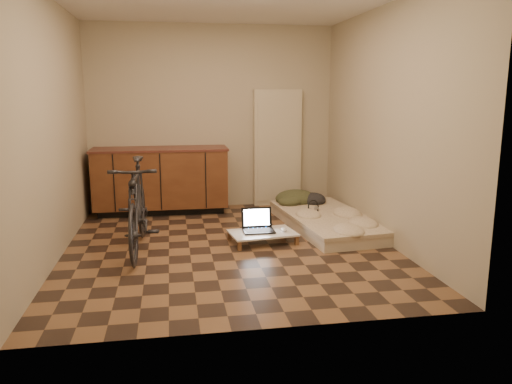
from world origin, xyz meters
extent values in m
cube|color=brown|center=(0.00, 0.00, 0.00)|extent=(3.50, 4.00, 0.00)
cube|color=tan|center=(0.00, 2.00, 1.30)|extent=(3.50, 0.00, 2.60)
cube|color=tan|center=(0.00, -2.00, 1.30)|extent=(3.50, 0.00, 2.60)
cube|color=tan|center=(-1.75, 0.00, 1.30)|extent=(0.00, 4.00, 2.60)
cube|color=tan|center=(1.75, 0.00, 1.30)|extent=(0.00, 4.00, 2.60)
cube|color=black|center=(-0.75, 1.74, 0.05)|extent=(1.70, 0.48, 0.10)
cube|color=#492514|center=(-0.75, 1.70, 0.49)|extent=(1.80, 0.60, 0.78)
cube|color=#51261E|center=(-0.75, 1.70, 0.90)|extent=(1.84, 0.62, 0.03)
cube|color=beige|center=(0.95, 1.94, 0.85)|extent=(0.70, 0.10, 1.70)
imported|color=black|center=(-0.97, -0.02, 0.54)|extent=(0.53, 1.68, 1.08)
cube|color=beige|center=(1.30, 0.55, 0.06)|extent=(1.09, 1.99, 0.12)
cube|color=beige|center=(1.30, 0.55, 0.14)|extent=(1.12, 2.01, 0.05)
cube|color=brown|center=(0.09, -0.19, 0.05)|extent=(0.04, 0.04, 0.10)
cube|color=brown|center=(0.03, 0.22, 0.05)|extent=(0.04, 0.04, 0.10)
cube|color=brown|center=(0.74, -0.09, 0.05)|extent=(0.04, 0.04, 0.10)
cube|color=brown|center=(0.68, 0.31, 0.05)|extent=(0.04, 0.04, 0.10)
cube|color=silver|center=(0.38, 0.06, 0.11)|extent=(0.78, 0.56, 0.02)
cube|color=black|center=(0.34, 0.09, 0.13)|extent=(0.35, 0.25, 0.02)
cube|color=black|center=(0.34, 0.24, 0.25)|extent=(0.35, 0.07, 0.22)
cube|color=white|center=(0.34, 0.24, 0.25)|extent=(0.30, 0.05, 0.18)
ellipsoid|color=white|center=(0.63, 0.06, 0.14)|extent=(0.08, 0.12, 0.04)
camera|label=1|loc=(-0.60, -5.24, 1.66)|focal=35.00mm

